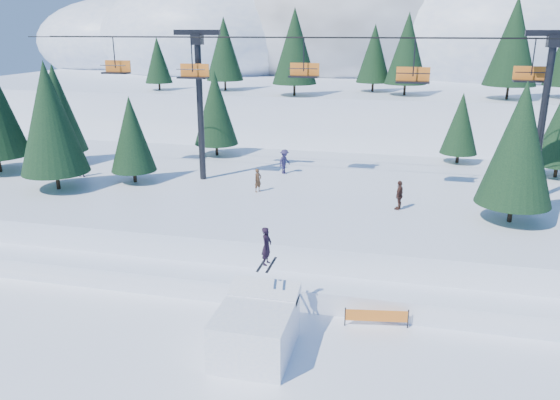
% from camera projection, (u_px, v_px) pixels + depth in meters
% --- Properties ---
extents(ground, '(160.00, 160.00, 0.00)m').
position_uv_depth(ground, '(257.00, 372.00, 21.37)').
color(ground, white).
rests_on(ground, ground).
extents(mid_shelf, '(70.00, 22.00, 2.50)m').
position_uv_depth(mid_shelf, '(327.00, 204.00, 37.70)').
color(mid_shelf, white).
rests_on(mid_shelf, ground).
extents(berm, '(70.00, 6.00, 1.10)m').
position_uv_depth(berm, '(298.00, 274.00, 28.63)').
color(berm, white).
rests_on(berm, ground).
extents(mountain_ridge, '(119.00, 60.55, 26.46)m').
position_uv_depth(mountain_ridge, '(348.00, 49.00, 87.67)').
color(mountain_ridge, white).
rests_on(mountain_ridge, ground).
extents(jump_kicker, '(2.99, 4.27, 5.00)m').
position_uv_depth(jump_kicker, '(256.00, 328.00, 22.36)').
color(jump_kicker, white).
rests_on(jump_kicker, ground).
extents(chairlift, '(46.00, 3.21, 10.28)m').
position_uv_depth(chairlift, '(359.00, 86.00, 34.90)').
color(chairlift, black).
rests_on(chairlift, mid_shelf).
extents(conifer_stand, '(61.89, 17.66, 9.18)m').
position_uv_depth(conifer_stand, '(332.00, 121.00, 36.10)').
color(conifer_stand, black).
rests_on(conifer_stand, mid_shelf).
extents(distant_skiers, '(35.54, 7.89, 1.88)m').
position_uv_depth(distant_skiers, '(328.00, 174.00, 37.21)').
color(distant_skiers, '#53351F').
rests_on(distant_skiers, mid_shelf).
extents(banner_near, '(2.82, 0.51, 0.90)m').
position_uv_depth(banner_near, '(377.00, 316.00, 24.46)').
color(banner_near, black).
rests_on(banner_near, ground).
extents(banner_far, '(2.66, 1.09, 0.90)m').
position_uv_depth(banner_far, '(548.00, 321.00, 24.08)').
color(banner_far, black).
rests_on(banner_far, ground).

